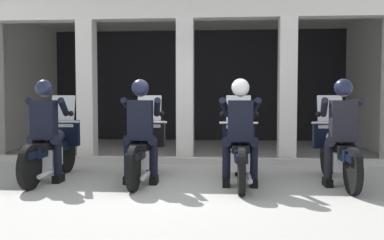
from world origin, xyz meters
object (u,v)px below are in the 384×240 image
motorcycle_far_left (53,148)px  police_officer_center_right (240,123)px  motorcycle_center_left (145,149)px  motorcycle_center_right (239,150)px  police_officer_far_left (45,122)px  motorcycle_far_right (337,150)px  police_officer_center_left (141,122)px  police_officer_far_right (342,123)px

motorcycle_far_left → police_officer_center_right: 3.04m
motorcycle_center_left → police_officer_center_right: (1.49, -0.38, 0.44)m
motorcycle_center_right → police_officer_far_left: bearing=-158.7°
motorcycle_center_left → motorcycle_far_right: same height
motorcycle_far_right → motorcycle_center_right: bearing=-161.5°
police_officer_center_left → motorcycle_center_right: police_officer_center_left is taller
motorcycle_center_left → police_officer_far_right: bearing=9.1°
police_officer_center_left → police_officer_center_right: bearing=10.4°
police_officer_far_left → police_officer_far_right: same height
police_officer_far_left → motorcycle_center_right: size_ratio=0.78×
police_officer_center_left → motorcycle_far_right: 3.03m
police_officer_far_left → motorcycle_center_left: 1.58m
motorcycle_center_left → police_officer_far_right: 3.03m
motorcycle_far_left → motorcycle_center_left: (1.49, 0.00, 0.00)m
motorcycle_far_right → police_officer_far_right: bearing=-76.3°
motorcycle_far_left → police_officer_far_right: size_ratio=1.29×
police_officer_center_left → police_officer_far_right: 2.99m
police_officer_far_left → motorcycle_center_left: (1.49, 0.29, -0.44)m
motorcycle_center_right → motorcycle_far_right: 1.50m
motorcycle_far_right → police_officer_far_right: 0.52m
motorcycle_center_left → motorcycle_far_right: size_ratio=1.00×
motorcycle_far_left → police_officer_far_left: size_ratio=1.29×
motorcycle_center_left → motorcycle_far_right: bearing=14.5°
motorcycle_center_left → police_officer_center_right: size_ratio=1.29×
police_officer_center_left → police_officer_center_right: same height
motorcycle_far_left → police_officer_center_left: 1.58m
police_officer_center_right → motorcycle_center_left: bearing=-176.6°
police_officer_center_left → police_officer_far_right: bearing=14.5°
police_officer_far_right → police_officer_far_left: bearing=-165.8°
motorcycle_center_left → police_officer_center_left: size_ratio=1.29×
police_officer_far_left → motorcycle_center_right: police_officer_far_left is taller
motorcycle_far_left → police_officer_center_right: (2.98, -0.38, 0.44)m
motorcycle_far_left → police_officer_far_right: bearing=7.8°
police_officer_far_left → motorcycle_far_right: 4.51m
police_officer_center_right → police_officer_far_right: size_ratio=1.00×
motorcycle_far_left → police_officer_far_left: (-0.00, -0.28, 0.44)m
police_officer_center_left → motorcycle_center_right: bearing=21.2°
motorcycle_center_right → police_officer_far_right: size_ratio=1.29×
police_officer_far_left → motorcycle_far_right: police_officer_far_left is taller
motorcycle_center_left → police_officer_center_right: 1.60m
police_officer_far_left → police_officer_center_right: bearing=9.3°
motorcycle_far_left → police_officer_center_left: size_ratio=1.29×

